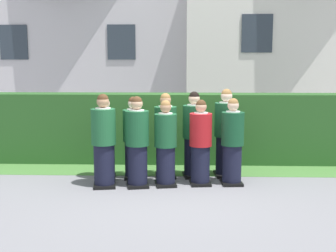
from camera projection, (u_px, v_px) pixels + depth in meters
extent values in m
plane|color=slate|center=(167.00, 185.00, 7.83)|extent=(60.00, 60.00, 0.00)
cylinder|color=black|center=(104.00, 165.00, 7.71)|extent=(0.37, 0.37, 0.77)
cube|color=black|center=(105.00, 185.00, 7.77)|extent=(0.46, 0.54, 0.05)
cylinder|color=#1E5B33|center=(103.00, 127.00, 7.61)|extent=(0.44, 0.44, 0.64)
cylinder|color=white|center=(103.00, 109.00, 7.56)|extent=(0.27, 0.27, 0.03)
cube|color=gold|center=(103.00, 118.00, 7.79)|extent=(0.04, 0.02, 0.28)
sphere|color=tan|center=(103.00, 102.00, 7.54)|extent=(0.22, 0.22, 0.22)
sphere|color=#472D19|center=(103.00, 99.00, 7.54)|extent=(0.20, 0.20, 0.20)
cylinder|color=black|center=(137.00, 166.00, 7.73)|extent=(0.36, 0.36, 0.75)
cube|color=black|center=(138.00, 184.00, 7.78)|extent=(0.46, 0.53, 0.05)
cylinder|color=#19512D|center=(137.00, 128.00, 7.63)|extent=(0.42, 0.42, 0.62)
cylinder|color=white|center=(137.00, 111.00, 7.58)|extent=(0.26, 0.26, 0.03)
cube|color=gold|center=(136.00, 120.00, 7.81)|extent=(0.04, 0.02, 0.27)
sphere|color=tan|center=(137.00, 104.00, 7.57)|extent=(0.21, 0.21, 0.21)
sphere|color=#472D19|center=(137.00, 102.00, 7.56)|extent=(0.20, 0.20, 0.20)
cylinder|color=black|center=(166.00, 166.00, 7.79)|extent=(0.34, 0.34, 0.72)
cube|color=black|center=(166.00, 184.00, 7.84)|extent=(0.43, 0.50, 0.05)
cylinder|color=#19512D|center=(166.00, 130.00, 7.69)|extent=(0.40, 0.40, 0.59)
cylinder|color=white|center=(166.00, 114.00, 7.65)|extent=(0.25, 0.25, 0.03)
cube|color=navy|center=(164.00, 122.00, 7.86)|extent=(0.04, 0.02, 0.26)
sphere|color=tan|center=(166.00, 107.00, 7.63)|extent=(0.20, 0.20, 0.20)
sphere|color=olive|center=(166.00, 105.00, 7.62)|extent=(0.19, 0.19, 0.19)
cube|color=white|center=(164.00, 133.00, 7.96)|extent=(0.15, 0.03, 0.20)
cylinder|color=black|center=(200.00, 165.00, 7.85)|extent=(0.34, 0.34, 0.72)
cube|color=black|center=(200.00, 183.00, 7.90)|extent=(0.40, 0.48, 0.05)
cylinder|color=#AD191E|center=(201.00, 130.00, 7.76)|extent=(0.41, 0.41, 0.59)
cylinder|color=white|center=(201.00, 113.00, 7.71)|extent=(0.25, 0.25, 0.03)
cube|color=gold|center=(199.00, 122.00, 7.93)|extent=(0.04, 0.02, 0.26)
sphere|color=tan|center=(201.00, 107.00, 7.69)|extent=(0.20, 0.20, 0.20)
sphere|color=#472D19|center=(201.00, 105.00, 7.69)|extent=(0.19, 0.19, 0.19)
cube|color=white|center=(199.00, 132.00, 8.03)|extent=(0.15, 0.02, 0.20)
cylinder|color=black|center=(232.00, 164.00, 7.87)|extent=(0.35, 0.35, 0.73)
cube|color=black|center=(231.00, 182.00, 7.92)|extent=(0.40, 0.48, 0.05)
cylinder|color=#144728|center=(233.00, 129.00, 7.77)|extent=(0.41, 0.41, 0.60)
cylinder|color=white|center=(233.00, 112.00, 7.72)|extent=(0.26, 0.26, 0.03)
cube|color=gold|center=(231.00, 121.00, 7.94)|extent=(0.04, 0.01, 0.27)
sphere|color=beige|center=(233.00, 105.00, 7.71)|extent=(0.21, 0.21, 0.21)
sphere|color=olive|center=(233.00, 103.00, 7.70)|extent=(0.19, 0.19, 0.19)
cylinder|color=black|center=(106.00, 160.00, 8.22)|extent=(0.35, 0.35, 0.73)
cube|color=black|center=(106.00, 177.00, 8.27)|extent=(0.42, 0.49, 0.05)
cylinder|color=#1E5B33|center=(105.00, 126.00, 8.13)|extent=(0.41, 0.41, 0.60)
cylinder|color=white|center=(105.00, 110.00, 8.08)|extent=(0.26, 0.26, 0.03)
cube|color=gold|center=(105.00, 118.00, 8.30)|extent=(0.04, 0.02, 0.26)
sphere|color=beige|center=(104.00, 104.00, 8.06)|extent=(0.21, 0.21, 0.21)
sphere|color=black|center=(104.00, 102.00, 8.06)|extent=(0.19, 0.19, 0.19)
cylinder|color=black|center=(134.00, 159.00, 8.29)|extent=(0.35, 0.35, 0.73)
cube|color=black|center=(134.00, 176.00, 8.34)|extent=(0.41, 0.48, 0.05)
cylinder|color=#1E5B33|center=(134.00, 125.00, 8.19)|extent=(0.41, 0.41, 0.60)
cylinder|color=white|center=(133.00, 110.00, 8.14)|extent=(0.25, 0.25, 0.03)
cube|color=navy|center=(134.00, 118.00, 8.36)|extent=(0.04, 0.02, 0.26)
sphere|color=beige|center=(133.00, 103.00, 8.13)|extent=(0.21, 0.21, 0.21)
sphere|color=#472D19|center=(133.00, 102.00, 8.12)|extent=(0.19, 0.19, 0.19)
cube|color=white|center=(134.00, 128.00, 8.46)|extent=(0.15, 0.02, 0.20)
cylinder|color=black|center=(166.00, 158.00, 8.36)|extent=(0.36, 0.36, 0.76)
cube|color=black|center=(166.00, 175.00, 8.41)|extent=(0.43, 0.51, 0.05)
cylinder|color=#1E5B33|center=(166.00, 123.00, 8.25)|extent=(0.43, 0.43, 0.62)
cylinder|color=white|center=(165.00, 106.00, 8.21)|extent=(0.26, 0.26, 0.03)
cube|color=navy|center=(165.00, 115.00, 8.43)|extent=(0.04, 0.02, 0.27)
sphere|color=tan|center=(165.00, 100.00, 8.19)|extent=(0.21, 0.21, 0.21)
sphere|color=olive|center=(165.00, 98.00, 8.18)|extent=(0.20, 0.20, 0.20)
cube|color=white|center=(165.00, 126.00, 8.54)|extent=(0.15, 0.02, 0.20)
cylinder|color=black|center=(194.00, 157.00, 8.38)|extent=(0.37, 0.37, 0.77)
cube|color=black|center=(193.00, 175.00, 8.43)|extent=(0.44, 0.52, 0.05)
cylinder|color=#19512D|center=(194.00, 122.00, 8.27)|extent=(0.43, 0.43, 0.63)
cylinder|color=white|center=(194.00, 105.00, 8.23)|extent=(0.27, 0.27, 0.03)
cube|color=#236038|center=(192.00, 114.00, 8.46)|extent=(0.04, 0.02, 0.28)
sphere|color=beige|center=(194.00, 99.00, 8.21)|extent=(0.22, 0.22, 0.22)
sphere|color=black|center=(194.00, 97.00, 8.20)|extent=(0.20, 0.20, 0.20)
cylinder|color=black|center=(225.00, 156.00, 8.44)|extent=(0.38, 0.38, 0.79)
cube|color=black|center=(225.00, 174.00, 8.49)|extent=(0.43, 0.52, 0.05)
cylinder|color=#19512D|center=(226.00, 120.00, 8.33)|extent=(0.45, 0.45, 0.65)
cylinder|color=white|center=(226.00, 103.00, 8.28)|extent=(0.28, 0.28, 0.03)
cube|color=navy|center=(224.00, 112.00, 8.52)|extent=(0.04, 0.01, 0.29)
sphere|color=beige|center=(227.00, 96.00, 8.26)|extent=(0.22, 0.22, 0.22)
sphere|color=olive|center=(227.00, 94.00, 8.26)|extent=(0.21, 0.21, 0.21)
cube|color=#285623|center=(170.00, 128.00, 9.56)|extent=(8.81, 0.70, 1.54)
cube|color=silver|center=(297.00, 55.00, 14.32)|extent=(7.42, 3.63, 4.92)
cube|color=#2D3842|center=(257.00, 33.00, 12.47)|extent=(0.90, 0.04, 1.10)
cube|color=silver|center=(82.00, 60.00, 15.71)|extent=(7.73, 3.80, 4.60)
cube|color=#2D3842|center=(14.00, 42.00, 13.78)|extent=(0.90, 0.04, 1.10)
cube|color=#2D3842|center=(121.00, 42.00, 13.67)|extent=(0.90, 0.04, 1.10)
cube|color=#477A38|center=(169.00, 170.00, 8.88)|extent=(8.81, 0.90, 0.01)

